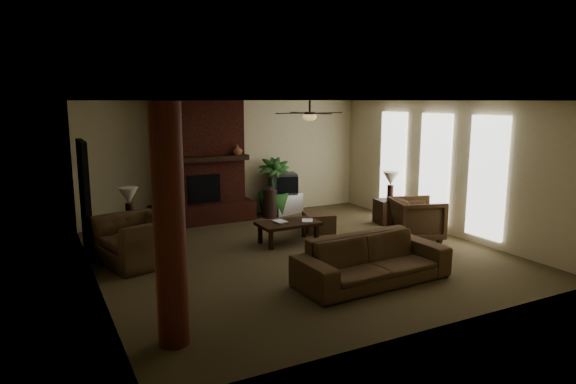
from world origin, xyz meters
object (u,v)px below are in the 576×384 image
armchair_right (417,217)px  tv_stand (284,203)px  ottoman (319,222)px  armchair_left (138,233)px  sofa (373,252)px  side_table_left (133,236)px  side_table_right (387,211)px  log_column (170,227)px  coffee_table (288,225)px  floor_vase (270,200)px  floor_plant (274,199)px  lamp_right (391,180)px  lamp_left (129,198)px

armchair_right → tv_stand: bearing=38.5°
ottoman → armchair_left: bearing=-173.7°
sofa → armchair_right: size_ratio=2.60×
side_table_left → side_table_right: bearing=-5.2°
log_column → coffee_table: 4.53m
log_column → floor_vase: log_column is taller
log_column → side_table_right: bearing=30.9°
armchair_right → floor_vase: size_ratio=1.23×
coffee_table → floor_plant: floor_plant is taller
tv_stand → floor_vase: bearing=-170.6°
log_column → tv_stand: log_column is taller
ottoman → floor_plant: size_ratio=0.43×
coffee_table → floor_plant: bearing=70.8°
floor_vase → ottoman: bearing=-77.7°
side_table_right → armchair_left: bearing=-176.4°
side_table_left → lamp_right: lamp_right is taller
coffee_table → side_table_right: bearing=8.5°
tv_stand → floor_plant: floor_plant is taller
floor_vase → lamp_left: (-3.49, -1.21, 0.57)m
log_column → armchair_right: (5.52, 2.12, -0.93)m
sofa → armchair_left: armchair_left is taller
ottoman → lamp_left: size_ratio=0.92×
sofa → floor_vase: bearing=81.7°
ottoman → side_table_left: 3.86m
armchair_left → floor_vase: size_ratio=1.65×
armchair_left → ottoman: armchair_left is taller
coffee_table → ottoman: (1.00, 0.49, -0.17)m
ottoman → side_table_right: (1.79, -0.07, 0.08)m
log_column → tv_stand: bearing=52.4°
side_table_left → lamp_left: lamp_left is taller
log_column → armchair_right: log_column is taller
ottoman → lamp_left: 3.97m
sofa → coffee_table: size_ratio=2.06×
lamp_left → side_table_left: bearing=-59.0°
sofa → floor_plant: 4.97m
armchair_right → side_table_right: bearing=3.1°
sofa → lamp_left: lamp_left is taller
side_table_right → sofa: bearing=-131.7°
armchair_left → floor_plant: bearing=106.1°
side_table_left → sofa: bearing=-49.3°
log_column → sofa: bearing=9.9°
side_table_left → log_column: bearing=-94.0°
sofa → armchair_right: (2.25, 1.55, -0.01)m
armchair_right → floor_plant: size_ratio=0.67×
log_column → ottoman: 5.61m
side_table_left → side_table_right: 5.65m
armchair_left → tv_stand: (4.04, 2.37, -0.30)m
floor_plant → side_table_left: bearing=-158.4°
ottoman → lamp_left: lamp_left is taller
armchair_left → floor_vase: armchair_left is taller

